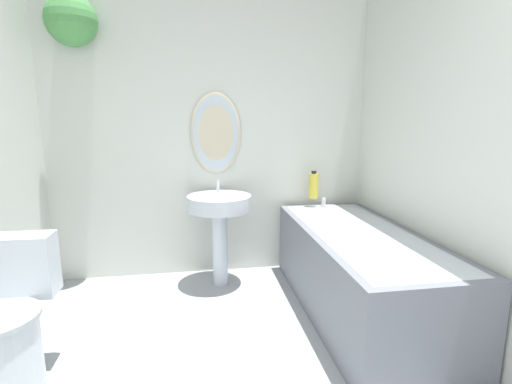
{
  "coord_description": "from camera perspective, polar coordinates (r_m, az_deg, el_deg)",
  "views": [
    {
      "loc": [
        -0.14,
        -0.3,
        1.31
      ],
      "look_at": [
        0.2,
        1.75,
        0.91
      ],
      "focal_mm": 26.0,
      "sensor_mm": 36.0,
      "label": 1
    }
  ],
  "objects": [
    {
      "name": "shampoo_bottle",
      "position": [
        3.21,
        8.85,
        1.02
      ],
      "size": [
        0.08,
        0.08,
        0.23
      ],
      "color": "gold",
      "rests_on": "bathtub"
    },
    {
      "name": "toilet",
      "position": [
        2.24,
        -34.22,
        -17.44
      ],
      "size": [
        0.38,
        0.53,
        0.74
      ],
      "color": "silver",
      "rests_on": "ground_plane"
    },
    {
      "name": "wall_back",
      "position": [
        3.14,
        -8.89,
        10.45
      ],
      "size": [
        2.75,
        0.36,
        2.4
      ],
      "color": "silver",
      "rests_on": "ground_plane"
    },
    {
      "name": "pedestal_sink",
      "position": [
        2.93,
        -5.64,
        -3.32
      ],
      "size": [
        0.5,
        0.5,
        0.84
      ],
      "color": "silver",
      "rests_on": "ground_plane"
    },
    {
      "name": "bathtub",
      "position": [
        2.67,
        15.55,
        -11.6
      ],
      "size": [
        0.71,
        1.69,
        0.66
      ],
      "color": "slate",
      "rests_on": "ground_plane"
    },
    {
      "name": "wall_right",
      "position": [
        2.27,
        31.78,
        6.56
      ],
      "size": [
        0.06,
        2.94,
        2.4
      ],
      "color": "silver",
      "rests_on": "ground_plane"
    }
  ]
}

